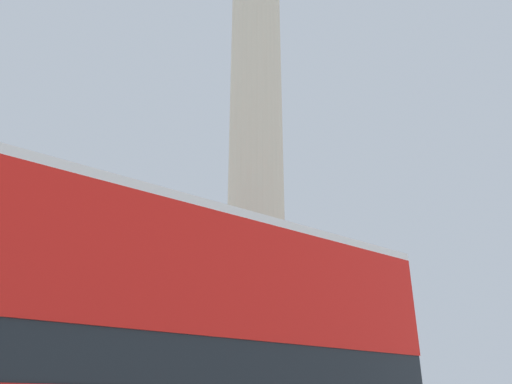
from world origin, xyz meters
name	(u,v)px	position (x,y,z in m)	size (l,w,h in m)	color
monument_column	(256,137)	(0.00, 0.00, 11.17)	(4.41, 4.41, 27.47)	#BCB29E
bus_b	(50,363)	(-7.95, -6.82, 2.39)	(10.63, 2.93, 4.33)	red
street_lamp	(308,375)	(-0.62, -3.06, 2.68)	(0.36, 0.36, 5.31)	black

